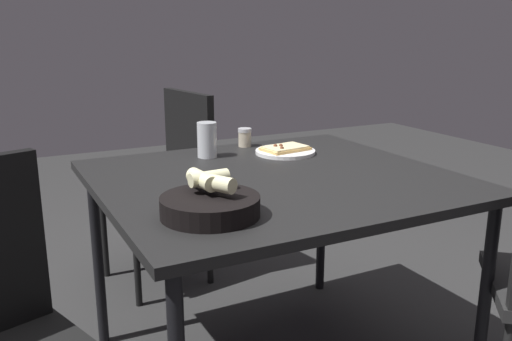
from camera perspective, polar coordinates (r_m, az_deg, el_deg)
The scene contains 6 objects.
dining_table at distance 1.84m, azimuth 1.94°, elevation -2.21°, with size 1.05×1.15×0.74m.
pizza_plate at distance 2.15m, azimuth 3.07°, elevation 2.08°, with size 0.23×0.23×0.04m.
bread_basket at distance 1.44m, azimuth -4.83°, elevation -3.38°, with size 0.26×0.26×0.11m.
beer_glass at distance 2.08m, azimuth -5.14°, elevation 3.06°, with size 0.07×0.07×0.13m.
pepper_shaker at distance 2.27m, azimuth -1.18°, elevation 3.37°, with size 0.06×0.06×0.08m.
chair_far at distance 2.69m, azimuth -8.97°, elevation -0.76°, with size 0.51×0.51×0.92m.
Camera 1 is at (-1.54, 0.86, 1.22)m, focal length 38.30 mm.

